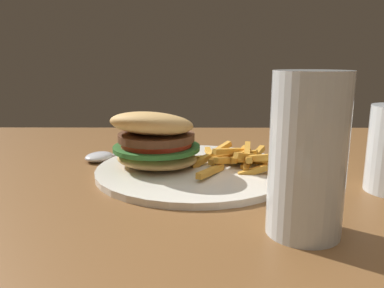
# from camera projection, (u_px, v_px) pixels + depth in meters

# --- Properties ---
(meal_plate_near) EXTENTS (0.31, 0.31, 0.11)m
(meal_plate_near) POSITION_uv_depth(u_px,v_px,m) (173.00, 153.00, 0.60)
(meal_plate_near) COLOR silver
(meal_plate_near) RESTS_ON dining_table
(beer_glass) EXTENTS (0.08, 0.08, 0.17)m
(beer_glass) POSITION_uv_depth(u_px,v_px,m) (305.00, 159.00, 0.38)
(beer_glass) COLOR silver
(beer_glass) RESTS_ON dining_table
(spoon) EXTENTS (0.10, 0.17, 0.02)m
(spoon) POSITION_uv_depth(u_px,v_px,m) (100.00, 156.00, 0.68)
(spoon) COLOR silver
(spoon) RESTS_ON dining_table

